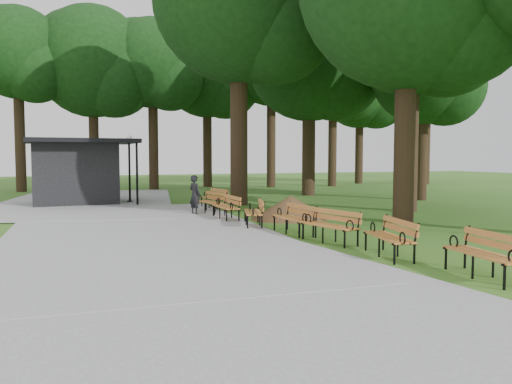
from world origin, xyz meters
name	(u,v)px	position (x,y,z in m)	size (l,w,h in m)	color
ground	(299,240)	(0.00, 0.00, 0.00)	(100.00, 100.00, 0.00)	#2E5D1A
path	(134,231)	(-4.00, 3.00, 0.03)	(12.00, 38.00, 0.06)	gray
person	(195,195)	(-1.17, 6.87, 0.76)	(0.56, 0.37, 1.53)	black
kiosk	(74,172)	(-5.40, 13.21, 1.52)	(4.85, 4.22, 3.04)	black
lamp_post	(129,154)	(-2.89, 12.96, 2.36)	(0.32, 0.32, 3.29)	black
dirt_mound	(291,207)	(1.72, 4.29, 0.42)	(2.49, 2.49, 0.85)	#47301C
bench_0	(483,255)	(1.31, -5.19, 0.44)	(1.90, 0.64, 0.88)	#B76A2A
bench_1	(389,237)	(0.87, -2.85, 0.44)	(1.90, 0.64, 0.88)	#B76A2A
bench_2	(329,226)	(0.54, -0.72, 0.44)	(1.90, 0.64, 0.88)	#B76A2A
bench_3	(293,219)	(0.32, 1.06, 0.44)	(1.90, 0.64, 0.88)	#B76A2A
bench_4	(253,212)	(-0.20, 3.01, 0.44)	(1.90, 0.64, 0.88)	#B76A2A
bench_5	(226,207)	(-0.52, 4.98, 0.44)	(1.90, 0.64, 0.88)	#B76A2A
bench_6	(210,202)	(-0.53, 6.99, 0.44)	(1.90, 0.64, 0.88)	#B76A2A
bench_7	(214,198)	(0.13, 8.78, 0.44)	(1.90, 0.64, 0.88)	#B76A2A
lawn_tree_1	(413,14)	(7.31, 4.91, 7.88)	(6.48, 6.48, 11.16)	black
lawn_tree_4	(309,58)	(7.33, 14.19, 7.78)	(7.20, 7.20, 11.43)	black
lawn_tree_5	(424,73)	(11.26, 9.19, 6.44)	(5.28, 5.28, 9.12)	black
tree_backdrop	(245,72)	(6.54, 22.87, 8.23)	(37.11, 9.95, 16.46)	black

